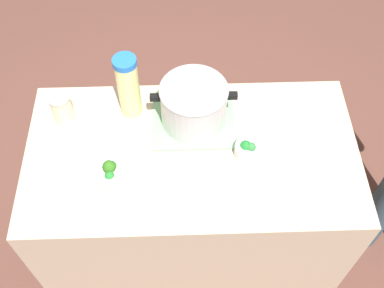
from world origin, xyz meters
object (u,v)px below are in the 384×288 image
(broccoli_bowl_front, at_px, (113,174))
(mason_jar, at_px, (62,108))
(cooking_pot, at_px, (194,104))
(lemonade_pitcher, at_px, (128,86))
(broccoli_bowl_center, at_px, (250,150))

(broccoli_bowl_front, bearing_deg, mason_jar, 126.15)
(cooking_pot, distance_m, broccoli_bowl_front, 0.41)
(cooking_pot, distance_m, mason_jar, 0.53)
(lemonade_pitcher, bearing_deg, mason_jar, -173.78)
(lemonade_pitcher, xyz_separation_m, broccoli_bowl_center, (0.46, -0.23, -0.12))
(lemonade_pitcher, height_order, mason_jar, lemonade_pitcher)
(mason_jar, bearing_deg, broccoli_bowl_center, -15.32)
(lemonade_pitcher, bearing_deg, cooking_pot, -12.81)
(lemonade_pitcher, relative_size, mason_jar, 2.32)
(lemonade_pitcher, xyz_separation_m, broccoli_bowl_front, (-0.06, -0.33, -0.11))
(broccoli_bowl_front, distance_m, broccoli_bowl_center, 0.52)
(lemonade_pitcher, xyz_separation_m, mason_jar, (-0.27, -0.03, -0.08))
(mason_jar, xyz_separation_m, broccoli_bowl_front, (0.22, -0.30, -0.03))
(mason_jar, distance_m, broccoli_bowl_center, 0.76)
(mason_jar, height_order, broccoli_bowl_front, mason_jar)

